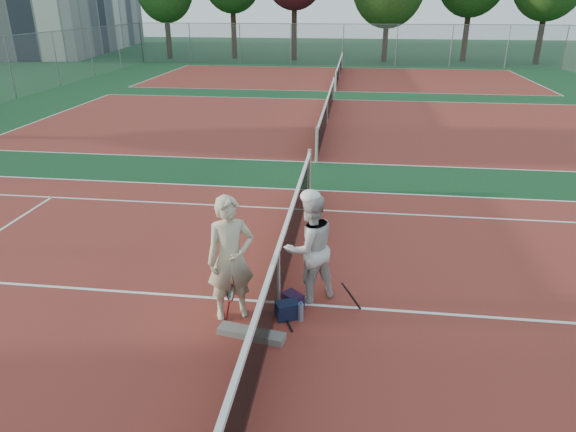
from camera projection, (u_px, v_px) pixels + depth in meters
The scene contains 17 objects.
ground at pixel (279, 303), 8.42m from camera, with size 130.00×130.00×0.00m, color #0F391C.
court_main at pixel (279, 303), 8.42m from camera, with size 23.77×10.97×0.01m, color maroon.
court_far_a at pixel (327, 123), 20.77m from camera, with size 23.77×10.97×0.01m, color maroon.
court_far_b at pixel (339, 78), 33.11m from camera, with size 23.77×10.97×0.01m, color maroon.
net_main at pixel (278, 276), 8.23m from camera, with size 0.10×10.98×1.02m, color black, non-canonical shape.
net_far_a at pixel (327, 111), 20.57m from camera, with size 0.10×10.98×1.02m, color black, non-canonical shape.
net_far_b at pixel (339, 70), 32.92m from camera, with size 0.10×10.98×1.02m, color black, non-canonical shape.
fence_back at pixel (343, 45), 38.93m from camera, with size 32.00×0.06×3.00m, color slate, non-canonical shape.
player_a at pixel (231, 259), 7.72m from camera, with size 0.73×0.48×1.99m, color #C1B795.
player_b at pixel (310, 248), 8.23m from camera, with size 0.89×0.70×1.84m, color silver.
racket_red at pixel (231, 302), 7.90m from camera, with size 0.16×0.27×0.59m, color maroon, non-canonical shape.
racket_black_held at pixel (346, 298), 8.08m from camera, with size 0.35×0.27×0.52m, color black, non-canonical shape.
racket_spare at pixel (284, 315), 8.08m from camera, with size 0.60×0.27×0.03m, color black, non-canonical shape.
sports_bag_navy at pixel (287, 310), 7.98m from camera, with size 0.35×0.24×0.27m, color black.
sports_bag_purple at pixel (293, 301), 8.22m from camera, with size 0.33×0.23×0.27m, color black.
net_cover_canvas at pixel (252, 334), 7.55m from camera, with size 1.02×0.24×0.11m, color #68645E.
water_bottle at pixel (301, 312), 7.89m from camera, with size 0.09×0.09×0.30m, color silver.
Camera 1 is at (1.07, -7.14, 4.58)m, focal length 32.00 mm.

